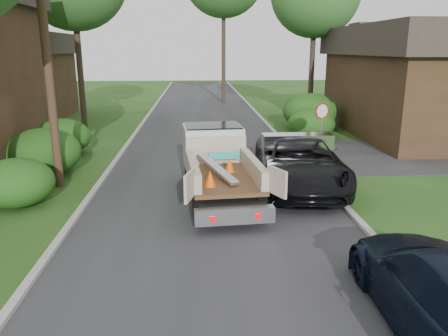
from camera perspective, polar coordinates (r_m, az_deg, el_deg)
name	(u,v)px	position (r m, az deg, el deg)	size (l,w,h in m)	color
ground	(218,240)	(11.55, -0.84, -9.40)	(120.00, 120.00, 0.00)	#224513
road	(208,152)	(21.05, -2.15, 2.04)	(8.00, 90.00, 0.02)	#28282B
curb_left	(122,153)	(21.34, -13.23, 1.98)	(0.20, 90.00, 0.12)	#9E9E99
curb_right	(292,150)	(21.53, 8.83, 2.32)	(0.20, 90.00, 0.12)	#9E9E99
stop_sign	(322,118)	(20.52, 12.64, 6.38)	(0.71, 0.32, 2.48)	slate
utility_pole	(45,38)	(16.25, -22.30, 15.43)	(2.42, 1.25, 10.00)	#382619
house_left_far	(13,75)	(35.04, -25.87, 10.90)	(7.56, 7.56, 6.00)	#382716
house_right	(433,79)	(28.00, 25.68, 10.41)	(9.72, 12.96, 6.20)	#382716
hedge_left_a	(16,183)	(15.20, -25.51, -1.74)	(2.34, 2.34, 1.53)	#104713
hedge_left_b	(43,152)	(18.43, -22.53, 1.92)	(2.86, 2.86, 1.87)	#104713
hedge_left_c	(62,137)	(21.80, -20.38, 3.82)	(2.60, 2.60, 1.70)	#104713
hedge_right_a	(311,124)	(24.63, 11.32, 5.71)	(2.60, 2.60, 1.70)	#104713
hedge_right_b	(310,111)	(27.64, 11.20, 7.27)	(3.38, 3.38, 2.21)	#104713
flatbed_truck	(217,159)	(14.93, -0.97, 1.19)	(2.89, 5.96, 2.19)	black
black_pickup	(299,162)	(15.91, 9.78, 0.78)	(2.98, 6.46, 1.80)	black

